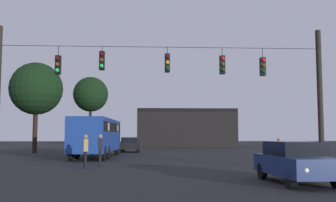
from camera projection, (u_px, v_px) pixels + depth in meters
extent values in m
plane|color=black|center=(158.00, 159.00, 28.38)|extent=(168.00, 168.00, 0.00)
cylinder|color=black|center=(320.00, 99.00, 20.40)|extent=(0.28, 0.28, 7.28)
cylinder|color=black|center=(162.00, 47.00, 20.22)|extent=(16.51, 0.02, 0.02)
cylinder|color=black|center=(58.00, 51.00, 19.93)|extent=(0.03, 0.03, 0.50)
cube|color=black|center=(58.00, 65.00, 19.87)|extent=(0.26, 0.32, 0.95)
sphere|color=#510A0A|center=(57.00, 58.00, 19.71)|extent=(0.20, 0.20, 0.20)
sphere|color=#5B3D0C|center=(57.00, 64.00, 19.69)|extent=(0.20, 0.20, 0.20)
sphere|color=#1EE04C|center=(57.00, 70.00, 19.66)|extent=(0.20, 0.20, 0.20)
cylinder|color=black|center=(102.00, 49.00, 20.05)|extent=(0.03, 0.03, 0.26)
cube|color=black|center=(102.00, 61.00, 20.00)|extent=(0.26, 0.32, 0.95)
sphere|color=#510A0A|center=(102.00, 54.00, 19.85)|extent=(0.20, 0.20, 0.20)
sphere|color=#5B3D0C|center=(102.00, 60.00, 19.82)|extent=(0.20, 0.20, 0.20)
sphere|color=#1EE04C|center=(101.00, 66.00, 19.79)|extent=(0.20, 0.20, 0.20)
cylinder|color=black|center=(167.00, 51.00, 20.22)|extent=(0.03, 0.03, 0.34)
cube|color=black|center=(167.00, 63.00, 20.16)|extent=(0.26, 0.32, 0.95)
sphere|color=#510A0A|center=(167.00, 57.00, 20.01)|extent=(0.20, 0.20, 0.20)
sphere|color=orange|center=(167.00, 62.00, 19.98)|extent=(0.20, 0.20, 0.20)
sphere|color=#0C4219|center=(167.00, 68.00, 19.95)|extent=(0.20, 0.20, 0.20)
cylinder|color=black|center=(222.00, 52.00, 20.36)|extent=(0.03, 0.03, 0.42)
cube|color=black|center=(222.00, 65.00, 20.30)|extent=(0.26, 0.32, 0.95)
sphere|color=red|center=(223.00, 59.00, 20.14)|extent=(0.20, 0.20, 0.20)
sphere|color=#5B3D0C|center=(223.00, 64.00, 20.12)|extent=(0.20, 0.20, 0.20)
sphere|color=#0C4219|center=(223.00, 70.00, 20.09)|extent=(0.20, 0.20, 0.20)
cylinder|color=black|center=(262.00, 53.00, 20.46)|extent=(0.03, 0.03, 0.49)
cube|color=black|center=(263.00, 67.00, 20.40)|extent=(0.26, 0.32, 0.95)
sphere|color=red|center=(264.00, 60.00, 20.25)|extent=(0.20, 0.20, 0.20)
sphere|color=#5B3D0C|center=(264.00, 66.00, 20.22)|extent=(0.20, 0.20, 0.20)
sphere|color=#0C4219|center=(264.00, 72.00, 20.19)|extent=(0.20, 0.20, 0.20)
cube|color=navy|center=(97.00, 135.00, 31.17)|extent=(2.85, 11.07, 2.50)
cube|color=black|center=(97.00, 127.00, 31.22)|extent=(2.87, 10.42, 0.70)
cylinder|color=black|center=(92.00, 149.00, 34.98)|extent=(0.31, 1.01, 1.00)
cylinder|color=black|center=(117.00, 149.00, 35.02)|extent=(0.31, 1.01, 1.00)
cylinder|color=black|center=(77.00, 152.00, 28.85)|extent=(0.31, 1.01, 1.00)
cylinder|color=black|center=(107.00, 152.00, 28.89)|extent=(0.31, 1.01, 1.00)
cylinder|color=black|center=(71.00, 153.00, 26.87)|extent=(0.31, 1.01, 1.00)
cylinder|color=black|center=(103.00, 153.00, 26.91)|extent=(0.31, 1.01, 1.00)
cube|color=beige|center=(103.00, 128.00, 34.51)|extent=(2.58, 0.88, 0.56)
cube|color=beige|center=(91.00, 127.00, 28.48)|extent=(2.58, 0.88, 0.56)
cube|color=navy|center=(296.00, 165.00, 14.27)|extent=(1.97, 4.37, 0.68)
cube|color=black|center=(294.00, 148.00, 14.48)|extent=(1.67, 2.38, 0.52)
cylinder|color=black|center=(291.00, 179.00, 12.77)|extent=(0.24, 0.65, 0.64)
cylinder|color=black|center=(301.00, 171.00, 15.72)|extent=(0.24, 0.65, 0.64)
cylinder|color=black|center=(262.00, 171.00, 15.58)|extent=(0.24, 0.65, 0.64)
sphere|color=white|center=(306.00, 170.00, 12.14)|extent=(0.18, 0.18, 0.18)
cube|color=black|center=(130.00, 146.00, 40.32)|extent=(1.92, 4.35, 0.68)
cube|color=black|center=(130.00, 140.00, 40.22)|extent=(1.65, 2.36, 0.52)
cylinder|color=black|center=(123.00, 149.00, 41.68)|extent=(0.24, 0.65, 0.64)
cylinder|color=black|center=(138.00, 148.00, 41.72)|extent=(0.24, 0.65, 0.64)
cylinder|color=black|center=(121.00, 149.00, 38.85)|extent=(0.24, 0.65, 0.64)
cylinder|color=black|center=(137.00, 149.00, 38.89)|extent=(0.24, 0.65, 0.64)
sphere|color=white|center=(126.00, 145.00, 42.39)|extent=(0.18, 0.18, 0.18)
sphere|color=white|center=(137.00, 145.00, 42.42)|extent=(0.18, 0.18, 0.18)
cylinder|color=black|center=(100.00, 158.00, 22.19)|extent=(0.14, 0.14, 0.89)
cylinder|color=black|center=(100.00, 158.00, 22.03)|extent=(0.14, 0.14, 0.89)
cube|color=black|center=(100.00, 145.00, 22.18)|extent=(0.28, 0.39, 0.66)
sphere|color=#8C6B51|center=(100.00, 137.00, 22.22)|extent=(0.24, 0.24, 0.24)
cylinder|color=black|center=(279.00, 161.00, 20.71)|extent=(0.14, 0.14, 0.79)
cylinder|color=black|center=(280.00, 161.00, 20.55)|extent=(0.14, 0.14, 0.79)
cube|color=#4C4C56|center=(279.00, 148.00, 20.69)|extent=(0.24, 0.36, 0.59)
sphere|color=#8C6B51|center=(279.00, 140.00, 20.73)|extent=(0.21, 0.21, 0.21)
cylinder|color=black|center=(85.00, 160.00, 20.73)|extent=(0.14, 0.14, 0.88)
cylinder|color=black|center=(85.00, 160.00, 20.88)|extent=(0.14, 0.14, 0.88)
cube|color=#997F4C|center=(85.00, 145.00, 20.87)|extent=(0.33, 0.41, 0.66)
sphere|color=#8C6B51|center=(86.00, 137.00, 20.91)|extent=(0.24, 0.24, 0.24)
cube|color=black|center=(185.00, 130.00, 59.80)|extent=(14.31, 9.57, 5.04)
cube|color=black|center=(185.00, 112.00, 60.04)|extent=(14.31, 9.57, 0.50)
cylinder|color=black|center=(90.00, 128.00, 47.68)|extent=(0.35, 0.35, 5.24)
sphere|color=black|center=(91.00, 94.00, 48.04)|extent=(4.28, 4.28, 4.28)
cylinder|color=black|center=(35.00, 130.00, 38.14)|extent=(0.45, 0.45, 4.50)
sphere|color=black|center=(36.00, 89.00, 38.49)|extent=(5.15, 5.15, 5.15)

